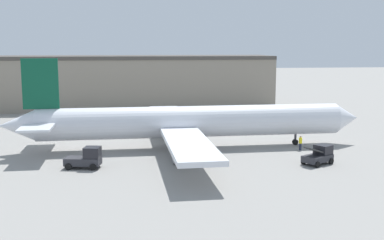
{
  "coord_description": "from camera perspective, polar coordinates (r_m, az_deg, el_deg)",
  "views": [
    {
      "loc": [
        -7.4,
        -56.45,
        12.3
      ],
      "look_at": [
        0.0,
        0.0,
        3.43
      ],
      "focal_mm": 45.0,
      "sensor_mm": 36.0,
      "label": 1
    }
  ],
  "objects": [
    {
      "name": "ground_crew_worker",
      "position": [
        58.29,
        12.73,
        -2.61
      ],
      "size": [
        0.39,
        0.39,
        1.75
      ],
      "rotation": [
        0.0,
        0.0,
        0.47
      ],
      "color": "#1E2338",
      "rests_on": "ground_plane"
    },
    {
      "name": "airplane",
      "position": [
        57.53,
        -0.98,
        -0.3
      ],
      "size": [
        43.41,
        37.02,
        10.85
      ],
      "rotation": [
        0.0,
        0.0,
        0.02
      ],
      "color": "silver",
      "rests_on": "ground_plane"
    },
    {
      "name": "ground_plane",
      "position": [
        58.25,
        0.0,
        -3.34
      ],
      "size": [
        400.0,
        400.0,
        0.0
      ],
      "primitive_type": "plane",
      "color": "gray"
    },
    {
      "name": "terminal_building",
      "position": [
        96.25,
        -9.4,
        4.47
      ],
      "size": [
        62.61,
        12.76,
        10.27
      ],
      "color": "gray",
      "rests_on": "ground_plane"
    },
    {
      "name": "baggage_tug",
      "position": [
        49.78,
        -12.44,
        -4.47
      ],
      "size": [
        3.81,
        2.53,
        2.19
      ],
      "rotation": [
        0.0,
        0.0,
        -0.19
      ],
      "color": "#2D2D33",
      "rests_on": "ground_plane"
    },
    {
      "name": "belt_loader_truck",
      "position": [
        52.11,
        14.83,
        -4.04
      ],
      "size": [
        3.69,
        3.22,
        1.98
      ],
      "rotation": [
        0.0,
        0.0,
        0.54
      ],
      "color": "#2D2D33",
      "rests_on": "ground_plane"
    }
  ]
}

